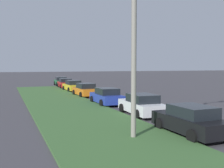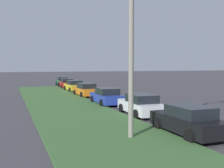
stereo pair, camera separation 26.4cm
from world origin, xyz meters
The scene contains 9 objects.
grass_median centered at (10.00, 7.03, 0.06)m, with size 60.00×6.00×0.12m, color #3D6633.
parked_car_black centered at (7.42, 3.19, 0.72)m, with size 4.30×2.02×1.47m.
parked_car_white centered at (12.97, 2.92, 0.72)m, with size 4.38×2.18×1.47m.
parked_car_blue centered at (18.61, 3.37, 0.72)m, with size 4.32×2.06×1.47m.
parked_car_orange centered at (25.38, 3.35, 0.72)m, with size 4.36×2.14×1.47m.
parked_car_yellow centered at (31.77, 3.21, 0.72)m, with size 4.36×2.14×1.47m.
parked_car_red centered at (37.34, 3.08, 0.72)m, with size 4.38×2.17×1.47m.
parked_car_green centered at (42.96, 2.64, 0.72)m, with size 4.37×2.16×1.47m.
streetlight centered at (7.78, 5.82, 4.39)m, with size 0.82×2.85×7.50m.
Camera 2 is at (-3.26, 11.38, 3.41)m, focal length 42.62 mm.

